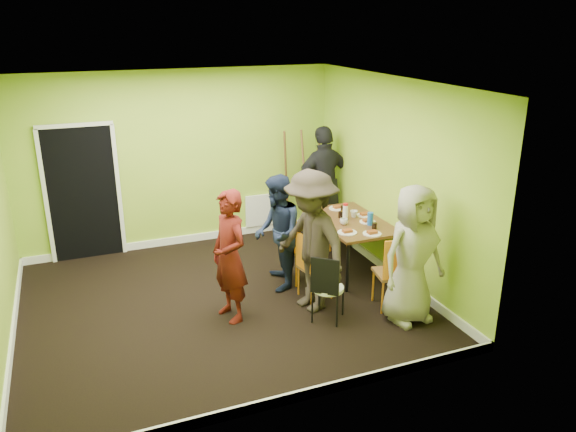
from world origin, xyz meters
The scene contains 28 objects.
ground centered at (0.00, 0.00, 0.00)m, with size 5.00×5.00×0.00m, color black.
room_walls centered at (-0.02, 0.04, 0.99)m, with size 5.04×4.54×2.82m.
dining_table centered at (2.05, 0.35, 0.70)m, with size 0.90×1.50×0.75m.
chair_left_far centered at (1.17, 0.24, 0.60)m, with size 0.46×0.46×1.06m.
chair_left_near centered at (1.13, -0.32, 0.51)m, with size 0.43×0.43×0.91m.
chair_back_end centered at (2.16, 1.38, 0.74)m, with size 0.52×0.58×1.05m.
chair_front_end centered at (1.98, -0.99, 0.56)m, with size 0.48×0.48×0.99m.
chair_bentwood centered at (1.06, -0.95, 0.49)m, with size 0.48×0.48×0.88m.
easel centered at (1.98, 2.02, 0.89)m, with size 0.72×0.68×1.81m.
plate_near_left centered at (1.73, 0.79, 0.76)m, with size 0.24×0.24×0.01m, color white.
plate_near_right centered at (1.77, -0.09, 0.76)m, with size 0.27×0.27×0.01m, color white.
plate_far_back centered at (2.11, 0.88, 0.76)m, with size 0.27×0.27×0.01m, color white.
plate_far_front centered at (2.06, -0.26, 0.76)m, with size 0.25×0.25×0.01m, color white.
plate_wall_back centered at (2.34, 0.44, 0.76)m, with size 0.23×0.23×0.01m, color white.
plate_wall_front centered at (2.24, 0.18, 0.76)m, with size 0.23×0.23×0.01m, color white.
thermos centered at (1.99, 0.39, 0.86)m, with size 0.07×0.07×0.22m, color white.
blue_bottle centered at (2.21, 0.07, 0.84)m, with size 0.08×0.08×0.18m, color blue.
orange_bottle centered at (2.02, 0.55, 0.79)m, with size 0.04×0.04×0.08m, color orange.
glass_mid centered at (1.96, 0.49, 0.80)m, with size 0.07×0.07×0.09m, color black.
glass_back centered at (2.11, 0.72, 0.80)m, with size 0.06×0.06×0.10m, color black.
glass_front centered at (2.19, -0.09, 0.79)m, with size 0.07×0.07×0.09m, color black.
cup_a centered at (1.88, 0.22, 0.80)m, with size 0.11×0.11×0.09m, color white.
cup_b centered at (2.16, 0.44, 0.80)m, with size 0.11×0.11×0.10m, color white.
person_standing centered at (0.01, -0.42, 0.82)m, with size 0.60×0.39×1.65m, color #50120D.
person_left_far centered at (0.85, 0.16, 0.79)m, with size 0.77×0.60×1.58m, color #151D36.
person_left_near centered at (1.02, -0.55, 0.91)m, with size 1.17×0.67×1.82m, color #2B241C.
person_back_end centered at (2.20, 1.56, 0.95)m, with size 1.12×0.46×1.90m, color black.
person_front_end centered at (2.02, -1.28, 0.86)m, with size 0.84×0.55×1.72m, color gray.
Camera 1 is at (-1.63, -6.41, 3.52)m, focal length 35.00 mm.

